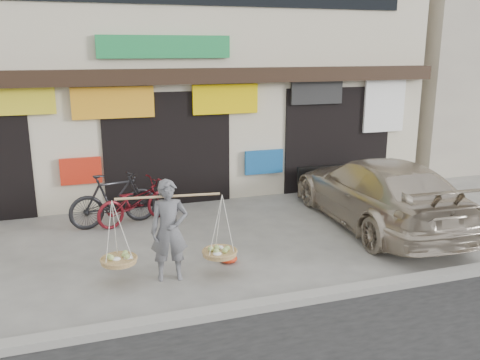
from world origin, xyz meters
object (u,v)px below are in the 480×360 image
object	(u,v)px
street_vendor	(169,234)
bike_1	(114,199)
bike_2	(135,202)
suv	(377,192)

from	to	relation	value
street_vendor	bike_1	xyz separation A→B (m)	(-0.63, 2.96, -0.20)
bike_2	suv	xyz separation A→B (m)	(4.86, -1.71, 0.25)
street_vendor	suv	distance (m)	4.84
bike_1	bike_2	xyz separation A→B (m)	(0.44, 0.02, -0.10)
street_vendor	bike_2	bearing A→B (deg)	101.08
bike_1	suv	size ratio (longest dim) A/B	0.37
bike_1	street_vendor	bearing A→B (deg)	-179.11
street_vendor	suv	bearing A→B (deg)	22.63
bike_1	suv	world-z (taller)	suv
bike_1	suv	distance (m)	5.57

